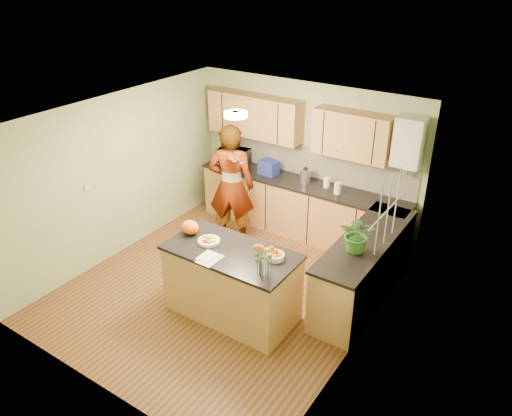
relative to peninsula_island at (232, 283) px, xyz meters
The scene contains 28 objects.
floor 0.76m from the peninsula_island, 134.47° to the left, with size 4.50×4.50×0.00m, color #532D17.
ceiling 2.10m from the peninsula_island, 134.47° to the left, with size 4.00×4.50×0.02m, color silver.
wall_back 2.81m from the peninsula_island, 98.78° to the left, with size 4.00×0.02×2.50m, color #8F9E71.
wall_front 2.03m from the peninsula_island, 102.70° to the right, with size 4.00×0.02×2.50m, color #8F9E71.
wall_left 2.57m from the peninsula_island, behind, with size 0.02×4.50×2.50m, color #8F9E71.
wall_right 1.81m from the peninsula_island, 14.82° to the left, with size 0.02×4.50×2.50m, color #8F9E71.
back_counter 2.39m from the peninsula_island, 97.51° to the left, with size 3.64×0.62×0.94m.
right_counter 1.81m from the peninsula_island, 44.62° to the left, with size 0.62×2.24×0.94m.
splashback 2.77m from the peninsula_island, 96.71° to the left, with size 3.60×0.02×0.52m, color white.
upper_cabinets 2.91m from the peninsula_island, 103.24° to the left, with size 3.20×0.34×0.70m.
boiler 3.15m from the peninsula_island, 62.85° to the left, with size 0.40×0.30×0.86m.
window_right 2.16m from the peninsula_island, 32.85° to the left, with size 0.01×1.30×1.05m.
light_switch 2.54m from the peninsula_island, behind, with size 0.02×0.09×0.09m, color silver.
ceiling_lamp 2.14m from the peninsula_island, 119.80° to the left, with size 0.30×0.30×0.07m.
peninsula_island is the anchor object (origin of this frame).
fruit_dish 0.63m from the peninsula_island, behind, with size 0.28×0.28×0.10m.
orange_bowl 0.78m from the peninsula_island, 15.26° to the left, with size 0.23×0.23×0.13m.
flower_vase 1.02m from the peninsula_island, 16.70° to the right, with size 0.26×0.26×0.49m.
orange_bag 0.91m from the peninsula_island, behind, with size 0.24×0.21×0.18m, color orange.
papers 0.58m from the peninsula_island, 108.43° to the right, with size 0.22×0.31×0.01m, color white.
violinist 1.92m from the peninsula_island, 126.11° to the left, with size 0.73×0.48×2.01m, color tan.
violin 1.91m from the peninsula_island, 124.94° to the left, with size 0.54×0.22×0.11m, color #4F1A04, non-canonical shape.
microwave 2.95m from the peninsula_island, 125.30° to the left, with size 0.53×0.36×0.29m, color silver.
blue_box 2.60m from the peninsula_island, 111.73° to the left, with size 0.30×0.22×0.24m, color navy.
kettle 2.47m from the peninsula_island, 96.24° to the left, with size 0.17×0.17×0.31m.
jar_cream 2.48m from the peninsula_island, 87.26° to the left, with size 0.11×0.11×0.16m, color #FAEBC8.
jar_white 2.39m from the peninsula_island, 81.13° to the left, with size 0.12×0.12×0.18m, color silver.
potted_plant 1.72m from the peninsula_island, 34.87° to the left, with size 0.44×0.38×0.49m, color #316A23.
Camera 1 is at (3.59, -4.64, 4.27)m, focal length 35.00 mm.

